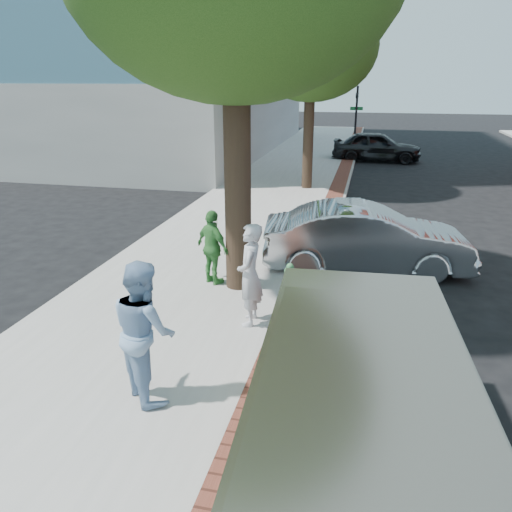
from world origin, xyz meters
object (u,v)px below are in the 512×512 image
(sedan_silver, at_px, (366,239))
(parking_meter, at_px, (288,291))
(bg_car, at_px, (377,146))
(person_officer, at_px, (144,330))
(person_green, at_px, (213,248))
(van, at_px, (360,426))
(person_gray, at_px, (250,275))

(sedan_silver, bearing_deg, parking_meter, 157.72)
(sedan_silver, relative_size, bg_car, 1.01)
(person_officer, height_order, sedan_silver, person_officer)
(person_green, bearing_deg, van, 155.53)
(person_gray, bearing_deg, bg_car, 168.59)
(van, bearing_deg, parking_meter, 109.84)
(sedan_silver, distance_m, bg_car, 16.46)
(person_officer, bearing_deg, person_green, -41.69)
(parking_meter, distance_m, van, 2.93)
(person_gray, height_order, person_green, person_gray)
(parking_meter, height_order, person_green, person_green)
(person_officer, height_order, person_green, person_officer)
(person_gray, bearing_deg, parking_meter, 37.36)
(person_green, relative_size, sedan_silver, 0.34)
(person_green, height_order, van, van)
(person_gray, distance_m, person_officer, 2.49)
(parking_meter, distance_m, bg_car, 20.82)
(van, bearing_deg, bg_car, 86.23)
(person_gray, height_order, bg_car, person_gray)
(person_gray, relative_size, van, 0.34)
(person_green, relative_size, van, 0.30)
(parking_meter, bearing_deg, person_green, 128.82)
(sedan_silver, bearing_deg, person_gray, 142.96)
(person_officer, height_order, bg_car, person_officer)
(parking_meter, height_order, person_gray, person_gray)
(person_green, bearing_deg, sedan_silver, -114.77)
(person_green, height_order, sedan_silver, person_green)
(person_gray, bearing_deg, van, 23.51)
(person_officer, xyz_separation_m, sedan_silver, (2.77, 5.77, -0.35))
(person_officer, distance_m, bg_car, 22.44)
(bg_car, bearing_deg, person_green, 170.33)
(person_gray, xyz_separation_m, person_green, (-1.17, 1.58, -0.12))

